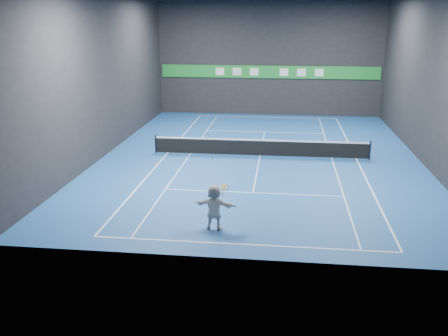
# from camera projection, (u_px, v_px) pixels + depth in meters

# --- Properties ---
(ground) EXTENTS (26.00, 26.00, 0.00)m
(ground) POSITION_uv_depth(u_px,v_px,m) (260.00, 156.00, 29.02)
(ground) COLOR #1B4E95
(ground) RESTS_ON ground
(wall_back) EXTENTS (18.00, 0.10, 9.00)m
(wall_back) POSITION_uv_depth(u_px,v_px,m) (269.00, 59.00, 40.07)
(wall_back) COLOR black
(wall_back) RESTS_ON ground
(wall_front) EXTENTS (18.00, 0.10, 9.00)m
(wall_front) POSITION_uv_depth(u_px,v_px,m) (242.00, 127.00, 15.37)
(wall_front) COLOR black
(wall_front) RESTS_ON ground
(wall_left) EXTENTS (0.10, 26.00, 9.00)m
(wall_left) POSITION_uv_depth(u_px,v_px,m) (106.00, 76.00, 28.75)
(wall_left) COLOR black
(wall_left) RESTS_ON ground
(wall_right) EXTENTS (0.10, 26.00, 9.00)m
(wall_right) POSITION_uv_depth(u_px,v_px,m) (430.00, 80.00, 26.69)
(wall_right) COLOR black
(wall_right) RESTS_ON ground
(baseline_near) EXTENTS (10.98, 0.08, 0.01)m
(baseline_near) POSITION_uv_depth(u_px,v_px,m) (243.00, 244.00, 17.72)
(baseline_near) COLOR white
(baseline_near) RESTS_ON ground
(baseline_far) EXTENTS (10.98, 0.08, 0.01)m
(baseline_far) POSITION_uv_depth(u_px,v_px,m) (267.00, 117.00, 40.32)
(baseline_far) COLOR white
(baseline_far) RESTS_ON ground
(sideline_doubles_left) EXTENTS (0.08, 23.78, 0.01)m
(sideline_doubles_left) POSITION_uv_depth(u_px,v_px,m) (168.00, 153.00, 29.65)
(sideline_doubles_left) COLOR white
(sideline_doubles_left) RESTS_ON ground
(sideline_doubles_right) EXTENTS (0.08, 23.78, 0.01)m
(sideline_doubles_right) POSITION_uv_depth(u_px,v_px,m) (356.00, 159.00, 28.39)
(sideline_doubles_right) COLOR white
(sideline_doubles_right) RESTS_ON ground
(sideline_singles_left) EXTENTS (0.06, 23.78, 0.01)m
(sideline_singles_left) POSITION_uv_depth(u_px,v_px,m) (191.00, 154.00, 29.49)
(sideline_singles_left) COLOR white
(sideline_singles_left) RESTS_ON ground
(sideline_singles_right) EXTENTS (0.06, 23.78, 0.01)m
(sideline_singles_right) POSITION_uv_depth(u_px,v_px,m) (332.00, 158.00, 28.55)
(sideline_singles_right) COLOR white
(sideline_singles_right) RESTS_ON ground
(service_line_near) EXTENTS (8.23, 0.06, 0.01)m
(service_line_near) POSITION_uv_depth(u_px,v_px,m) (253.00, 193.00, 22.94)
(service_line_near) COLOR white
(service_line_near) RESTS_ON ground
(service_line_far) EXTENTS (8.23, 0.06, 0.01)m
(service_line_far) POSITION_uv_depth(u_px,v_px,m) (265.00, 132.00, 35.10)
(service_line_far) COLOR white
(service_line_far) RESTS_ON ground
(center_service_line) EXTENTS (0.06, 12.80, 0.01)m
(center_service_line) POSITION_uv_depth(u_px,v_px,m) (260.00, 156.00, 29.02)
(center_service_line) COLOR white
(center_service_line) RESTS_ON ground
(player) EXTENTS (1.68, 0.73, 1.76)m
(player) POSITION_uv_depth(u_px,v_px,m) (214.00, 207.00, 18.79)
(player) COLOR silver
(player) RESTS_ON ground
(tennis_ball) EXTENTS (0.06, 0.06, 0.06)m
(tennis_ball) POSITION_uv_depth(u_px,v_px,m) (212.00, 158.00, 18.33)
(tennis_ball) COLOR #D6F528
(tennis_ball) RESTS_ON player
(tennis_net) EXTENTS (12.50, 0.10, 1.07)m
(tennis_net) POSITION_uv_depth(u_px,v_px,m) (260.00, 147.00, 28.87)
(tennis_net) COLOR black
(tennis_net) RESTS_ON ground
(sponsor_banner) EXTENTS (17.64, 0.11, 1.00)m
(sponsor_banner) POSITION_uv_depth(u_px,v_px,m) (269.00, 72.00, 40.30)
(sponsor_banner) COLOR green
(sponsor_banner) RESTS_ON wall_back
(tennis_racket) EXTENTS (0.43, 0.38, 0.50)m
(tennis_racket) POSITION_uv_depth(u_px,v_px,m) (224.00, 188.00, 18.57)
(tennis_racket) COLOR red
(tennis_racket) RESTS_ON player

